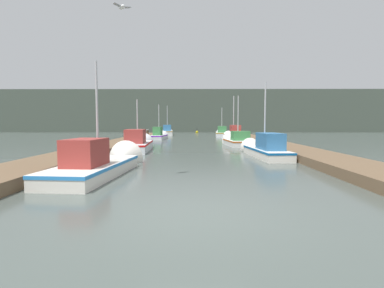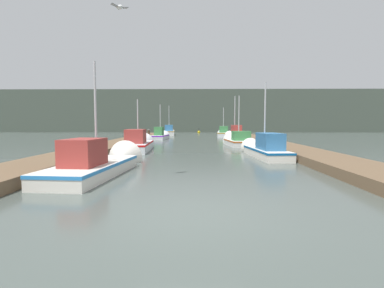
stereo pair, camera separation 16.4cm
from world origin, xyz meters
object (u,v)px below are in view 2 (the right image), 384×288
mooring_piling_2 (158,133)px  seagull_lead (120,7)px  fishing_boat_4 (234,137)px  mooring_piling_0 (264,142)px  fishing_boat_1 (263,149)px  fishing_boat_3 (238,141)px  channel_buoy (199,132)px  fishing_boat_5 (161,136)px  fishing_boat_6 (223,133)px  fishing_boat_7 (169,132)px  fishing_boat_0 (102,163)px  mooring_piling_1 (149,135)px  fishing_boat_2 (139,144)px

mooring_piling_2 → seagull_lead: seagull_lead is taller
fishing_boat_4 → mooring_piling_0: (1.24, -7.14, -0.01)m
fishing_boat_4 → fishing_boat_1: bearing=-91.9°
fishing_boat_3 → channel_buoy: fishing_boat_3 is taller
fishing_boat_5 → fishing_boat_6: bearing=43.1°
fishing_boat_7 → fishing_boat_3: bearing=-72.8°
fishing_boat_0 → fishing_boat_7: bearing=95.5°
channel_buoy → fishing_boat_1: bearing=-84.5°
mooring_piling_0 → seagull_lead: 14.97m
fishing_boat_1 → channel_buoy: 34.83m
fishing_boat_4 → fishing_boat_5: 8.68m
fishing_boat_1 → fishing_boat_6: size_ratio=1.08×
mooring_piling_1 → channel_buoy: mooring_piling_1 is taller
fishing_boat_1 → mooring_piling_1: 15.61m
fishing_boat_1 → mooring_piling_1: size_ratio=5.27×
channel_buoy → seagull_lead: bearing=-93.6°
mooring_piling_1 → fishing_boat_4: bearing=-7.3°
mooring_piling_1 → fishing_boat_5: bearing=76.1°
mooring_piling_1 → channel_buoy: size_ratio=1.13×
seagull_lead → fishing_boat_5: bearing=-126.4°
fishing_boat_5 → seagull_lead: (1.67, -23.72, 4.90)m
fishing_boat_4 → channel_buoy: fishing_boat_4 is taller
fishing_boat_6 → fishing_boat_2: bearing=-107.9°
fishing_boat_6 → channel_buoy: bearing=107.5°
fishing_boat_5 → seagull_lead: 24.28m
fishing_boat_5 → mooring_piling_2: size_ratio=4.32×
fishing_boat_6 → mooring_piling_0: (1.39, -17.34, 0.05)m
fishing_boat_0 → fishing_boat_4: fishing_boat_4 is taller
fishing_boat_1 → fishing_boat_3: bearing=88.8°
fishing_boat_2 → channel_buoy: bearing=79.2°
fishing_boat_5 → fishing_boat_3: bearing=-45.7°
fishing_boat_3 → channel_buoy: 27.17m
fishing_boat_1 → fishing_boat_7: (-7.67, 26.56, 0.08)m
channel_buoy → seagull_lead: 42.40m
fishing_boat_3 → fishing_boat_4: size_ratio=0.85×
fishing_boat_6 → channel_buoy: (-3.08, 12.39, -0.29)m
fishing_boat_3 → mooring_piling_2: (-8.08, 12.87, 0.20)m
fishing_boat_6 → fishing_boat_4: bearing=-85.6°
mooring_piling_1 → channel_buoy: bearing=76.7°
fishing_boat_2 → seagull_lead: 12.06m
fishing_boat_2 → fishing_boat_4: fishing_boat_4 is taller
fishing_boat_0 → fishing_boat_2: (-0.38, 9.00, 0.07)m
fishing_boat_6 → channel_buoy: size_ratio=5.52×
fishing_boat_0 → fishing_boat_4: (7.12, 17.49, 0.13)m
fishing_boat_5 → mooring_piling_0: (8.77, -11.45, 0.10)m
fishing_boat_0 → fishing_boat_2: 9.01m
fishing_boat_5 → fishing_boat_7: fishing_boat_7 is taller
fishing_boat_4 → fishing_boat_5: fishing_boat_4 is taller
mooring_piling_1 → channel_buoy: 22.14m
fishing_boat_0 → mooring_piling_2: fishing_boat_0 is taller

